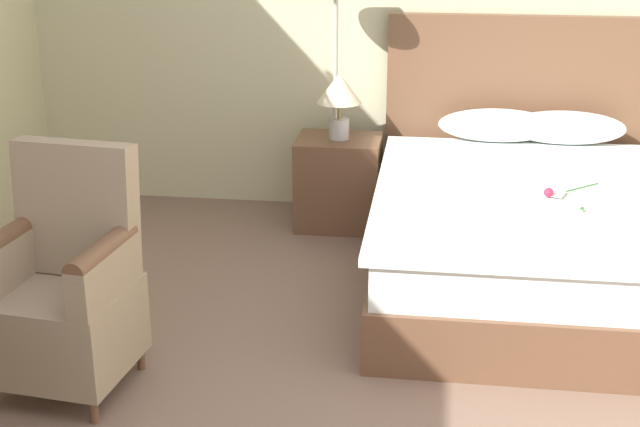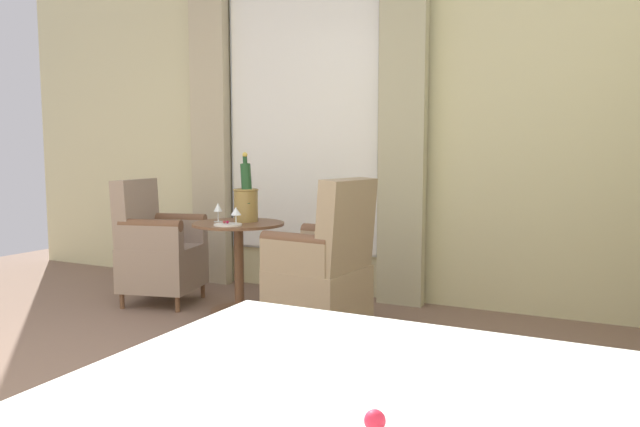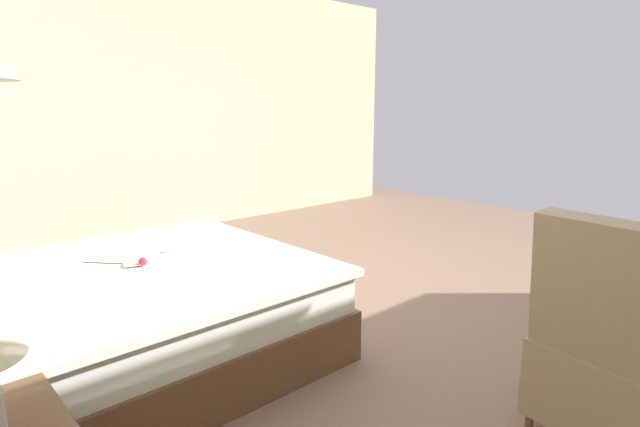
{
  "view_description": "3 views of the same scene",
  "coord_description": "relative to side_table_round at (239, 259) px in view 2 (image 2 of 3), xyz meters",
  "views": [
    {
      "loc": [
        -0.35,
        -2.44,
        2.0
      ],
      "look_at": [
        -0.8,
        0.87,
        0.77
      ],
      "focal_mm": 50.0,
      "sensor_mm": 36.0,
      "label": 1
    },
    {
      "loc": [
        1.33,
        2.24,
        1.16
      ],
      "look_at": [
        -1.06,
        1.09,
        0.89
      ],
      "focal_mm": 32.0,
      "sensor_mm": 36.0,
      "label": 2
    },
    {
      "loc": [
        -2.44,
        2.89,
        1.43
      ],
      "look_at": [
        -0.67,
        1.29,
        0.92
      ],
      "focal_mm": 28.0,
      "sensor_mm": 36.0,
      "label": 3
    }
  ],
  "objects": [
    {
      "name": "wine_glass_near_bucket",
      "position": [
        0.03,
        -0.16,
        0.37
      ],
      "size": [
        0.07,
        0.07,
        0.14
      ],
      "color": "white",
      "rests_on": "side_table_round"
    },
    {
      "name": "armchair_facing_bed",
      "position": [
        0.02,
        -0.74,
        0.02
      ],
      "size": [
        0.65,
        0.66,
        0.98
      ],
      "color": "brown",
      "rests_on": "ground"
    },
    {
      "name": "wine_glass_near_edge",
      "position": [
        0.14,
        0.07,
        0.36
      ],
      "size": [
        0.08,
        0.08,
        0.13
      ],
      "color": "white",
      "rests_on": "side_table_round"
    },
    {
      "name": "champagne_bucket",
      "position": [
        -0.08,
        0.02,
        0.43
      ],
      "size": [
        0.19,
        0.19,
        0.51
      ],
      "color": "olive",
      "rests_on": "side_table_round"
    },
    {
      "name": "snack_plate",
      "position": [
        0.18,
        0.03,
        0.28
      ],
      "size": [
        0.2,
        0.2,
        0.03
      ],
      "color": "white",
      "rests_on": "side_table_round"
    },
    {
      "name": "wall_window_side",
      "position": [
        -0.91,
        0.09,
        1.05
      ],
      "size": [
        0.27,
        6.42,
        2.9
      ],
      "color": "beige",
      "rests_on": "ground"
    },
    {
      "name": "side_table_round",
      "position": [
        0.0,
        0.0,
        0.0
      ],
      "size": [
        0.67,
        0.67,
        0.67
      ],
      "color": "brown",
      "rests_on": "ground"
    },
    {
      "name": "armchair_by_window",
      "position": [
        0.27,
        0.82,
        0.03
      ],
      "size": [
        0.6,
        0.6,
        1.02
      ],
      "color": "brown",
      "rests_on": "ground"
    }
  ]
}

